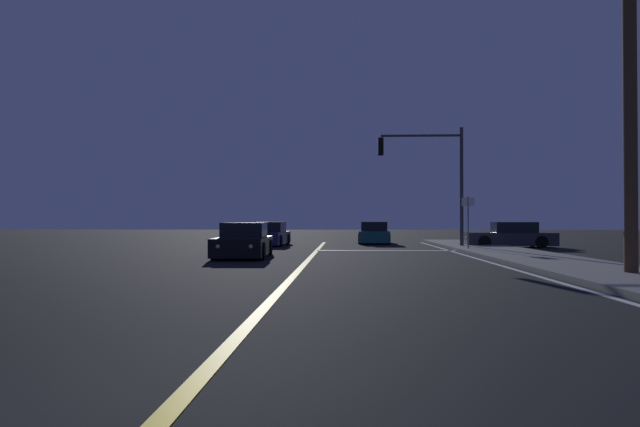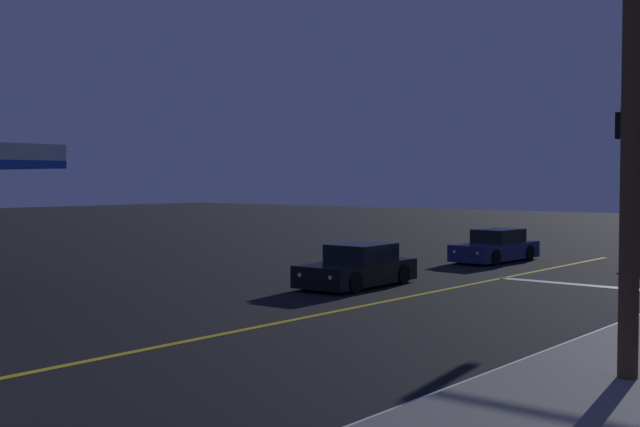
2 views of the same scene
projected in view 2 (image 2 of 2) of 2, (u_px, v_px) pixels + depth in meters
name	position (u px, v px, depth m)	size (l,w,h in m)	color
lane_line_center	(311.00, 317.00, 19.96)	(0.20, 39.68, 0.01)	gold
lane_line_edge_right	(550.00, 350.00, 16.00)	(0.16, 39.68, 0.01)	white
stop_bar	(595.00, 286.00, 25.72)	(6.46, 0.50, 0.01)	white
car_side_waiting_navy	(496.00, 247.00, 33.62)	(1.98, 4.60, 1.34)	navy
car_following_oncoming_black	(358.00, 268.00, 25.75)	(2.08, 4.48, 1.34)	black
utility_pole_right	(632.00, 61.00, 12.98)	(1.95, 0.32, 10.20)	#4C3823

